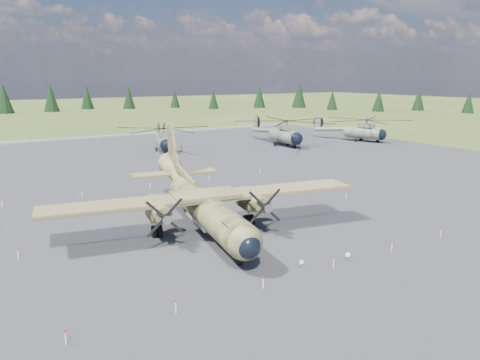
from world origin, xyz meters
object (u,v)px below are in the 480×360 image
helicopter_far (364,126)px  transport_plane (202,201)px  helicopter_near (163,135)px  helicopter_mid (285,128)px

helicopter_far → transport_plane: bearing=-170.3°
transport_plane → helicopter_far: 62.59m
helicopter_near → helicopter_far: bearing=2.8°
helicopter_near → helicopter_mid: bearing=1.0°
transport_plane → helicopter_near: 43.97m
transport_plane → helicopter_far: size_ratio=1.16×
transport_plane → helicopter_far: (53.69, 32.16, 0.70)m
helicopter_mid → helicopter_far: (17.52, -3.46, -0.30)m
helicopter_near → helicopter_far: (39.70, -9.52, 0.19)m
helicopter_mid → helicopter_far: helicopter_mid is taller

